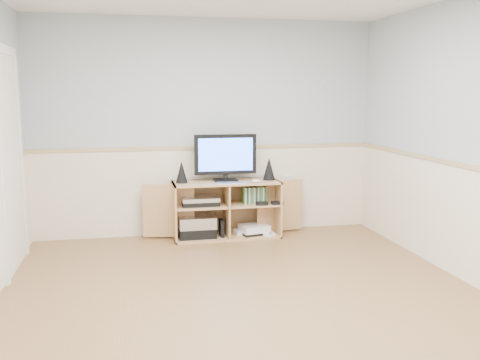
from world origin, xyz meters
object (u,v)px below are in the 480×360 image
object	(u,v)px
monitor	(225,156)
game_consoles	(253,230)
media_cabinet	(226,208)
keyboard	(232,183)

from	to	relation	value
monitor	game_consoles	world-z (taller)	monitor
media_cabinet	game_consoles	world-z (taller)	media_cabinet
media_cabinet	game_consoles	size ratio (longest dim) A/B	4.12
keyboard	media_cabinet	bearing A→B (deg)	102.34
monitor	keyboard	world-z (taller)	monitor
monitor	game_consoles	size ratio (longest dim) A/B	1.55
monitor	keyboard	bearing A→B (deg)	-78.90
media_cabinet	keyboard	bearing A→B (deg)	-79.26
keyboard	game_consoles	bearing A→B (deg)	26.30
keyboard	game_consoles	distance (m)	0.66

